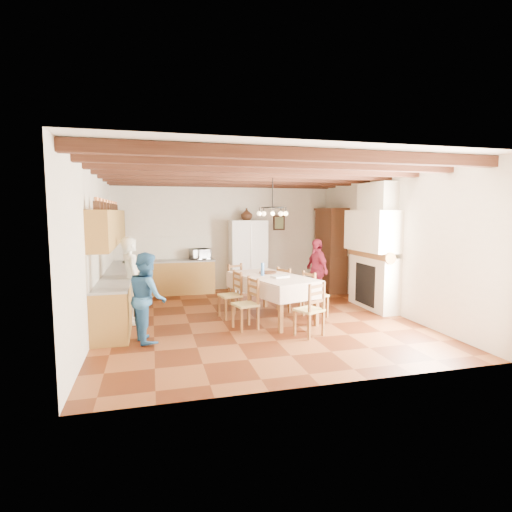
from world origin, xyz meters
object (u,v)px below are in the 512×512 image
(refrigerator, at_px, (248,255))
(person_woman_red, at_px, (317,270))
(chair_left_near, at_px, (245,303))
(person_man, at_px, (132,280))
(chair_right_far, at_px, (289,289))
(chair_end_far, at_px, (240,285))
(person_woman_blue, at_px, (147,297))
(dining_table, at_px, (272,280))
(chair_end_near, at_px, (309,309))
(microwave, at_px, (200,254))
(chair_right_near, at_px, (315,294))
(hutch, at_px, (330,250))
(chair_left_far, at_px, (230,295))

(refrigerator, relative_size, person_woman_red, 1.27)
(chair_left_near, distance_m, person_man, 2.27)
(chair_left_near, bearing_deg, chair_right_far, 117.80)
(refrigerator, relative_size, chair_left_near, 2.02)
(chair_end_far, bearing_deg, person_woman_blue, -159.07)
(dining_table, bearing_deg, chair_end_near, -76.85)
(chair_right_far, bearing_deg, refrigerator, -18.22)
(chair_end_far, relative_size, person_woman_red, 0.63)
(chair_end_far, xyz_separation_m, microwave, (-0.70, 1.73, 0.56))
(person_woman_blue, bearing_deg, chair_end_near, -111.97)
(chair_right_near, relative_size, chair_end_far, 1.00)
(hutch, relative_size, chair_left_far, 2.36)
(chair_left_near, height_order, microwave, microwave)
(chair_left_near, height_order, chair_end_near, same)
(dining_table, distance_m, chair_end_far, 1.38)
(chair_right_near, bearing_deg, hutch, -46.92)
(person_man, height_order, person_woman_blue, person_man)
(hutch, bearing_deg, chair_right_near, -118.20)
(chair_end_far, distance_m, person_woman_red, 1.94)
(hutch, distance_m, chair_left_near, 4.36)
(dining_table, height_order, person_woman_blue, person_woman_blue)
(chair_left_far, bearing_deg, dining_table, 59.20)
(chair_left_near, xyz_separation_m, chair_right_near, (1.59, 0.46, 0.00))
(chair_left_near, xyz_separation_m, person_woman_red, (2.22, 1.86, 0.28))
(refrigerator, height_order, chair_right_near, refrigerator)
(chair_right_near, distance_m, chair_right_far, 0.76)
(chair_left_far, distance_m, chair_end_near, 1.89)
(dining_table, xyz_separation_m, microwave, (-1.10, 3.01, 0.25))
(microwave, bearing_deg, chair_right_far, -72.28)
(chair_end_near, bearing_deg, chair_end_far, -100.24)
(chair_left_near, bearing_deg, chair_end_near, 41.26)
(chair_left_near, height_order, chair_right_far, same)
(dining_table, relative_size, chair_right_near, 2.32)
(person_man, height_order, microwave, person_man)
(hutch, bearing_deg, refrigerator, 167.86)
(person_woman_red, bearing_deg, chair_left_near, -56.28)
(chair_right_far, relative_size, microwave, 1.88)
(chair_left_far, bearing_deg, person_woman_blue, -67.87)
(refrigerator, xyz_separation_m, microwave, (-1.30, 0.02, 0.07))
(hutch, relative_size, microwave, 4.43)
(dining_table, height_order, chair_right_far, chair_right_far)
(hutch, relative_size, person_woman_red, 1.49)
(hutch, bearing_deg, person_woman_red, -125.31)
(chair_end_near, relative_size, person_man, 0.57)
(refrigerator, relative_size, chair_end_far, 2.02)
(dining_table, height_order, chair_end_near, chair_end_near)
(chair_right_far, bearing_deg, person_woman_blue, 88.26)
(dining_table, height_order, chair_left_far, chair_left_far)
(chair_right_near, height_order, person_woman_red, person_woman_red)
(hutch, relative_size, chair_right_near, 2.36)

